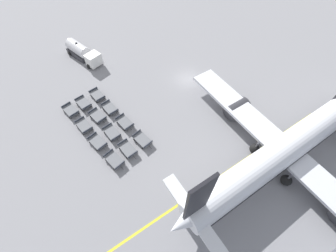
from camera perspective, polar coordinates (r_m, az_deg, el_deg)
ground_plane at (r=40.28m, az=4.95°, el=11.75°), size 500.00×500.00×0.00m
airplane at (r=32.38m, az=28.79°, el=-4.33°), size 34.15×37.47×12.26m
fuel_tanker_primary at (r=46.75m, az=-20.99°, el=17.06°), size 8.49×4.87×2.85m
baggage_dolly_row_near_col_a at (r=37.81m, az=-23.48°, el=3.66°), size 3.46×2.17×0.92m
baggage_dolly_row_near_col_b at (r=35.18m, az=-20.56°, el=0.08°), size 3.45×2.03×0.92m
baggage_dolly_row_near_col_c at (r=32.92m, az=-17.47°, el=-3.87°), size 3.46×2.22×0.92m
baggage_dolly_row_near_col_d at (r=30.90m, az=-13.49°, el=-8.35°), size 3.46×2.19×0.92m
baggage_dolly_row_mid_a_col_a at (r=38.07m, az=-20.67°, el=5.44°), size 3.45×2.05×0.92m
baggage_dolly_row_mid_a_col_b at (r=35.64m, az=-17.45°, el=2.42°), size 3.46×2.19×0.92m
baggage_dolly_row_mid_a_col_c at (r=33.24m, az=-14.07°, el=-1.63°), size 3.44×1.96×0.92m
baggage_dolly_row_mid_a_col_d at (r=31.32m, az=-10.20°, el=-5.79°), size 3.44×1.98×0.92m
baggage_dolly_row_mid_b_col_a at (r=38.56m, az=-17.52°, el=7.48°), size 3.44×1.98×0.92m
baggage_dolly_row_mid_b_col_b at (r=36.13m, az=-14.56°, el=4.41°), size 3.45×1.99×0.92m
baggage_dolly_row_mid_b_col_c at (r=33.90m, az=-10.94°, el=0.90°), size 3.45×2.06×0.92m
baggage_dolly_row_mid_b_col_d at (r=31.82m, az=-6.55°, el=-3.45°), size 3.46×2.13×0.92m
stand_guidance_stripe at (r=30.89m, az=14.90°, el=-11.03°), size 1.73×34.75×0.01m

